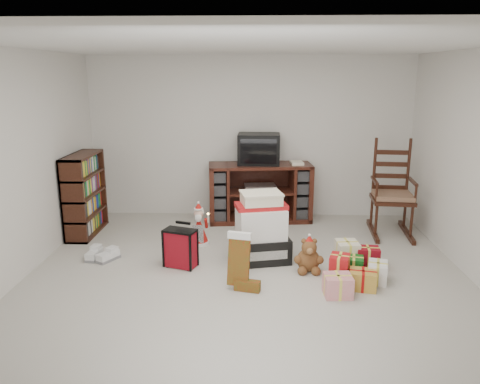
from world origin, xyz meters
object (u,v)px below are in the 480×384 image
Objects in this scene: rocking_chair at (391,200)px; gift_cluster at (355,268)px; sneaker_pair at (101,255)px; tv_stand at (260,192)px; mrs_claus_figurine at (199,228)px; crt_television at (259,149)px; santa_figurine at (267,234)px; bookshelf at (85,196)px; red_suitcase at (180,248)px; teddy_bear at (309,257)px; gift_pile at (261,232)px.

gift_cluster is at bearing -111.72° from rocking_chair.
sneaker_pair is at bearing -158.15° from rocking_chair.
mrs_claus_figurine is (-0.82, -1.06, -0.23)m from tv_stand.
santa_figurine is at bearing -84.17° from crt_television.
rocking_chair is 2.06m from crt_television.
bookshelf is 1.94m from red_suitcase.
bookshelf is at bearing 162.08° from red_suitcase.
mrs_claus_figurine is at bearing -12.68° from bookshelf.
rocking_chair is at bearing 47.16° from teddy_bear.
gift_pile reaches higher than gift_cluster.
tv_stand reaches higher than mrs_claus_figurine.
red_suitcase reaches higher than sneaker_pair.
bookshelf is (-2.48, -0.68, 0.11)m from tv_stand.
tv_stand is 2.37m from gift_cluster.
gift_cluster is (0.50, -0.19, -0.05)m from teddy_bear.
mrs_claus_figurine is at bearing 150.66° from gift_cluster.
crt_television reaches higher than sneaker_pair.
gift_pile reaches higher than santa_figurine.
sneaker_pair is 0.63× the size of crt_television.
gift_pile is 0.81× the size of gift_cluster.
red_suitcase is at bearing -114.96° from crt_television.
rocking_chair is (1.85, -0.51, 0.03)m from tv_stand.
mrs_claus_figurine is at bearing 133.74° from gift_pile.
bookshelf is at bearing 147.12° from gift_pile.
gift_pile reaches higher than mrs_claus_figurine.
mrs_claus_figurine is at bearing -163.27° from rocking_chair.
gift_cluster is at bearing -69.73° from tv_stand.
gift_cluster is 1.64× the size of crt_television.
red_suitcase is 1.35× the size of sneaker_pair.
teddy_bear is 0.69× the size of mrs_claus_figurine.
red_suitcase is at bearing 172.43° from gift_cluster.
red_suitcase is 1.05m from sneaker_pair.
gift_cluster is (1.05, -0.50, -0.25)m from gift_pile.
sneaker_pair is at bearing 174.03° from teddy_bear.
tv_stand is at bearing 116.37° from gift_cluster.
gift_pile is at bearing 154.49° from gift_cluster.
crt_television reaches higher than santa_figurine.
bookshelf reaches higher than red_suitcase.
red_suitcase is 0.84× the size of santa_figurine.
sneaker_pair is 2.78m from crt_television.
teddy_bear is 2.53m from sneaker_pair.
rocking_chair is 2.57× the size of red_suitcase.
mrs_claus_figurine is 1.30m from sneaker_pair.
crt_television is (-0.02, 0.02, 0.67)m from tv_stand.
bookshelf is 1.81× the size of crt_television.
crt_television is (-1.07, 2.13, 1.00)m from gift_cluster.
sneaker_pair is at bearing 168.94° from gift_pile.
bookshelf is 3.29m from teddy_bear.
red_suitcase is 0.95× the size of mrs_claus_figurine.
crt_television is (0.93, 1.86, 0.88)m from red_suitcase.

